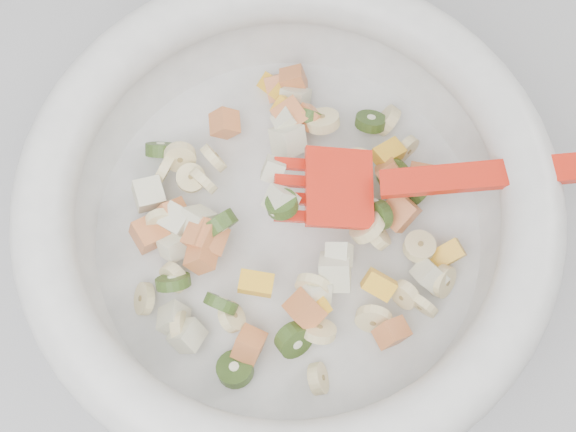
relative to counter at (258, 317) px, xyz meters
name	(u,v)px	position (x,y,z in m)	size (l,w,h in m)	color
counter	(258,317)	(0.00, 0.00, 0.00)	(2.00, 0.60, 0.90)	gray
mixing_bowl	(288,211)	(0.03, -0.04, 0.51)	(0.44, 0.39, 0.12)	white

